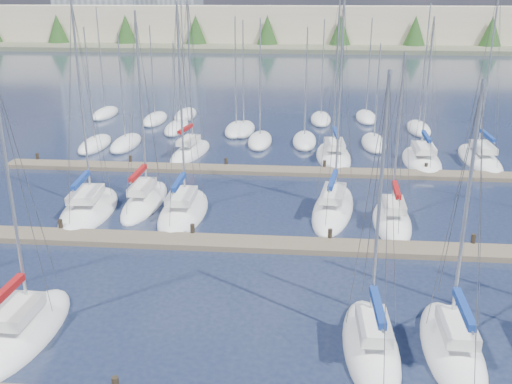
# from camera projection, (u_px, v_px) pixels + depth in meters

# --- Properties ---
(ground) EXTENTS (400.00, 400.00, 0.00)m
(ground) POSITION_uv_depth(u_px,v_px,m) (288.00, 103.00, 73.63)
(ground) COLOR #232C46
(ground) RESTS_ON ground
(dock_mid) EXTENTS (44.00, 1.93, 1.10)m
(dock_mid) POSITION_uv_depth(u_px,v_px,m) (259.00, 244.00, 32.29)
(dock_mid) COLOR #6B5E4C
(dock_mid) RESTS_ON ground
(dock_far) EXTENTS (44.00, 1.93, 1.10)m
(dock_far) POSITION_uv_depth(u_px,v_px,m) (274.00, 171.00, 45.43)
(dock_far) COLOR #6B5E4C
(dock_far) RESTS_ON ground
(sailboat_l) EXTENTS (2.63, 7.24, 11.12)m
(sailboat_l) POSITION_uv_depth(u_px,v_px,m) (392.00, 220.00, 35.53)
(sailboat_l) COLOR white
(sailboat_l) RESTS_ON ground
(sailboat_c) EXTENTS (2.74, 7.08, 11.98)m
(sailboat_c) POSITION_uv_depth(u_px,v_px,m) (24.00, 331.00, 24.00)
(sailboat_c) COLOR white
(sailboat_c) RESTS_ON ground
(sailboat_i) EXTENTS (2.36, 8.10, 13.30)m
(sailboat_i) POSITION_uv_depth(u_px,v_px,m) (145.00, 201.00, 38.75)
(sailboat_i) COLOR white
(sailboat_i) RESTS_ON ground
(sailboat_p) EXTENTS (3.33, 8.91, 14.74)m
(sailboat_p) POSITION_uv_depth(u_px,v_px,m) (333.00, 156.00, 49.41)
(sailboat_p) COLOR white
(sailboat_p) RESTS_ON ground
(sailboat_n) EXTENTS (3.57, 8.11, 14.17)m
(sailboat_n) POSITION_uv_depth(u_px,v_px,m) (190.00, 152.00, 50.51)
(sailboat_n) COLOR white
(sailboat_n) RESTS_ON ground
(sailboat_e) EXTENTS (2.46, 7.14, 11.55)m
(sailboat_e) POSITION_uv_depth(u_px,v_px,m) (452.00, 348.00, 22.87)
(sailboat_e) COLOR white
(sailboat_e) RESTS_ON ground
(sailboat_r) EXTENTS (2.79, 9.54, 15.37)m
(sailboat_r) POSITION_uv_depth(u_px,v_px,m) (480.00, 159.00, 48.47)
(sailboat_r) COLOR white
(sailboat_r) RESTS_ON ground
(sailboat_q) EXTENTS (3.34, 8.78, 12.54)m
(sailboat_q) POSITION_uv_depth(u_px,v_px,m) (422.00, 160.00, 48.13)
(sailboat_q) COLOR white
(sailboat_q) RESTS_ON ground
(sailboat_h) EXTENTS (3.93, 8.62, 13.98)m
(sailboat_h) POSITION_uv_depth(u_px,v_px,m) (89.00, 209.00, 37.41)
(sailboat_h) COLOR white
(sailboat_h) RESTS_ON ground
(sailboat_k) EXTENTS (3.86, 9.66, 14.15)m
(sailboat_k) POSITION_uv_depth(u_px,v_px,m) (333.00, 208.00, 37.58)
(sailboat_k) COLOR white
(sailboat_k) RESTS_ON ground
(sailboat_j) EXTENTS (2.98, 8.31, 13.89)m
(sailboat_j) POSITION_uv_depth(u_px,v_px,m) (184.00, 211.00, 37.04)
(sailboat_j) COLOR white
(sailboat_j) RESTS_ON ground
(sailboat_d) EXTENTS (2.36, 7.13, 11.86)m
(sailboat_d) POSITION_uv_depth(u_px,v_px,m) (371.00, 346.00, 22.99)
(sailboat_d) COLOR white
(sailboat_d) RESTS_ON ground
(distant_boats) EXTENTS (36.93, 20.75, 13.30)m
(distant_boats) POSITION_uv_depth(u_px,v_px,m) (240.00, 129.00, 58.66)
(distant_boats) COLOR #9EA0A5
(distant_boats) RESTS_ON ground
(shoreline) EXTENTS (400.00, 60.00, 38.00)m
(shoreline) POSITION_uv_depth(u_px,v_px,m) (253.00, 15.00, 156.54)
(shoreline) COLOR #666B51
(shoreline) RESTS_ON ground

